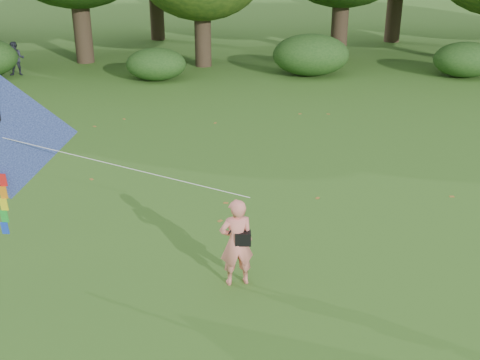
{
  "coord_description": "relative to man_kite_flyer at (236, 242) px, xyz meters",
  "views": [
    {
      "loc": [
        -0.88,
        -9.55,
        6.41
      ],
      "look_at": [
        -0.61,
        2.0,
        1.5
      ],
      "focal_mm": 45.0,
      "sensor_mm": 36.0,
      "label": 1
    }
  ],
  "objects": [
    {
      "name": "shrub_band",
      "position": [
        -0.0,
        17.18,
        -0.03
      ],
      "size": [
        39.15,
        3.22,
        1.88
      ],
      "color": "#264919",
      "rests_on": "ground"
    },
    {
      "name": "flying_kite",
      "position": [
        -4.37,
        0.72,
        1.85
      ],
      "size": [
        5.96,
        1.14,
        3.41
      ],
      "color": "#24399D",
      "rests_on": "ground"
    },
    {
      "name": "bystander_left",
      "position": [
        -9.78,
        17.72,
        -0.12
      ],
      "size": [
        0.82,
        0.67,
        1.55
      ],
      "primitive_type": "imported",
      "rotation": [
        0.0,
        0.0,
        0.12
      ],
      "color": "#282A36",
      "rests_on": "ground"
    },
    {
      "name": "man_kite_flyer",
      "position": [
        0.0,
        0.0,
        0.0
      ],
      "size": [
        0.72,
        0.54,
        1.78
      ],
      "primitive_type": "imported",
      "rotation": [
        0.0,
        0.0,
        3.34
      ],
      "color": "#EB7E6E",
      "rests_on": "ground"
    },
    {
      "name": "crossbody_bag",
      "position": [
        0.12,
        -0.03,
        0.12
      ],
      "size": [
        0.43,
        0.2,
        0.71
      ],
      "color": "black",
      "rests_on": "ground"
    },
    {
      "name": "ground",
      "position": [
        0.72,
        -0.42,
        -0.89
      ],
      "size": [
        100.0,
        100.0,
        0.0
      ],
      "primitive_type": "plane",
      "color": "#265114",
      "rests_on": "ground"
    },
    {
      "name": "fallen_leaves",
      "position": [
        0.03,
        7.28,
        -0.89
      ],
      "size": [
        10.45,
        8.77,
        0.01
      ],
      "color": "#906027",
      "rests_on": "ground"
    }
  ]
}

